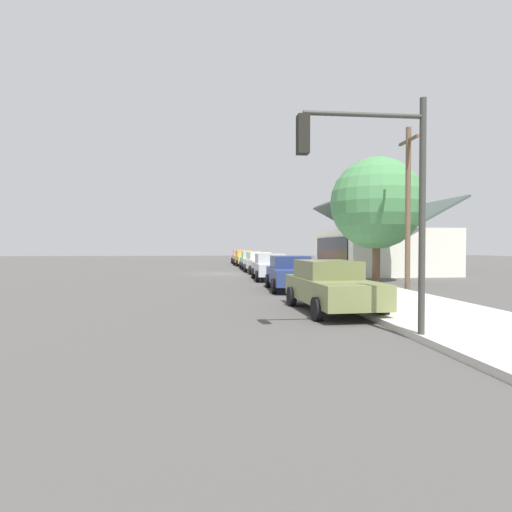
# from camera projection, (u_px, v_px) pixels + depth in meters

# --- Properties ---
(ground_plane) EXTENTS (120.00, 120.00, 0.00)m
(ground_plane) POSITION_uv_depth(u_px,v_px,m) (221.00, 274.00, 32.03)
(ground_plane) COLOR #4C4947
(sidewalk_curb) EXTENTS (60.00, 4.20, 0.16)m
(sidewalk_curb) POSITION_uv_depth(u_px,v_px,m) (295.00, 272.00, 32.64)
(sidewalk_curb) COLOR beige
(sidewalk_curb) RESTS_ON ground
(car_coral) EXTENTS (4.74, 2.05, 1.59)m
(car_coral) POSITION_uv_depth(u_px,v_px,m) (240.00, 257.00, 50.71)
(car_coral) COLOR #EA8C75
(car_coral) RESTS_ON ground
(car_mustard) EXTENTS (4.52, 2.16, 1.59)m
(car_mustard) POSITION_uv_depth(u_px,v_px,m) (244.00, 258.00, 44.66)
(car_mustard) COLOR gold
(car_mustard) RESTS_ON ground
(car_seafoam) EXTENTS (4.83, 2.02, 1.59)m
(car_seafoam) POSITION_uv_depth(u_px,v_px,m) (251.00, 260.00, 38.08)
(car_seafoam) COLOR #9ED1BC
(car_seafoam) RESTS_ON ground
(car_ivory) EXTENTS (4.56, 2.21, 1.59)m
(car_ivory) POSITION_uv_depth(u_px,v_px,m) (259.00, 262.00, 32.46)
(car_ivory) COLOR silver
(car_ivory) RESTS_ON ground
(car_silver) EXTENTS (4.66, 2.16, 1.59)m
(car_silver) POSITION_uv_depth(u_px,v_px,m) (270.00, 266.00, 26.13)
(car_silver) COLOR silver
(car_silver) RESTS_ON ground
(car_navy) EXTENTS (4.63, 2.24, 1.59)m
(car_navy) POSITION_uv_depth(u_px,v_px,m) (291.00, 273.00, 20.06)
(car_navy) COLOR navy
(car_navy) RESTS_ON ground
(car_olive) EXTENTS (4.87, 2.25, 1.59)m
(car_olive) POSITION_uv_depth(u_px,v_px,m) (331.00, 285.00, 13.50)
(car_olive) COLOR olive
(car_olive) RESTS_ON ground
(storefront_building) EXTENTS (10.35, 7.92, 5.40)m
(storefront_building) POSITION_uv_depth(u_px,v_px,m) (380.00, 250.00, 32.55)
(storefront_building) COLOR silver
(storefront_building) RESTS_ON ground
(shade_tree) EXTENTS (5.20, 5.20, 7.10)m
(shade_tree) POSITION_uv_depth(u_px,v_px,m) (377.00, 203.00, 24.44)
(shade_tree) COLOR brown
(shade_tree) RESTS_ON ground
(traffic_light_main) EXTENTS (0.37, 2.79, 5.20)m
(traffic_light_main) POSITION_uv_depth(u_px,v_px,m) (374.00, 178.00, 9.05)
(traffic_light_main) COLOR #383833
(traffic_light_main) RESTS_ON ground
(utility_pole_wooden) EXTENTS (1.80, 0.24, 7.50)m
(utility_pole_wooden) POSITION_uv_depth(u_px,v_px,m) (408.00, 205.00, 19.80)
(utility_pole_wooden) COLOR brown
(utility_pole_wooden) RESTS_ON ground
(fire_hydrant_red) EXTENTS (0.22, 0.22, 0.71)m
(fire_hydrant_red) POSITION_uv_depth(u_px,v_px,m) (318.00, 279.00, 20.30)
(fire_hydrant_red) COLOR red
(fire_hydrant_red) RESTS_ON sidewalk_curb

